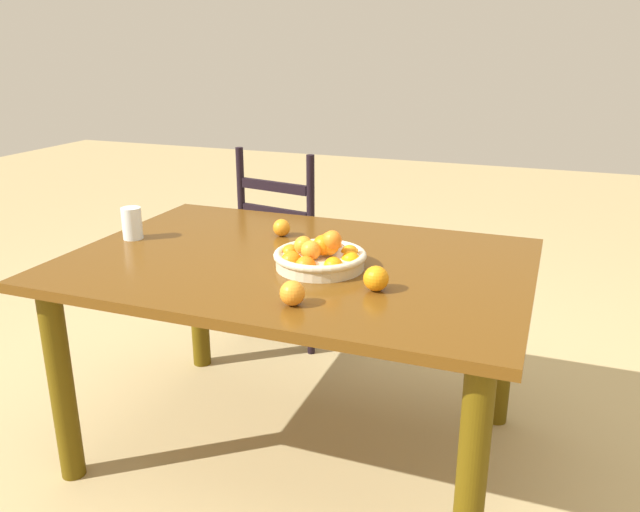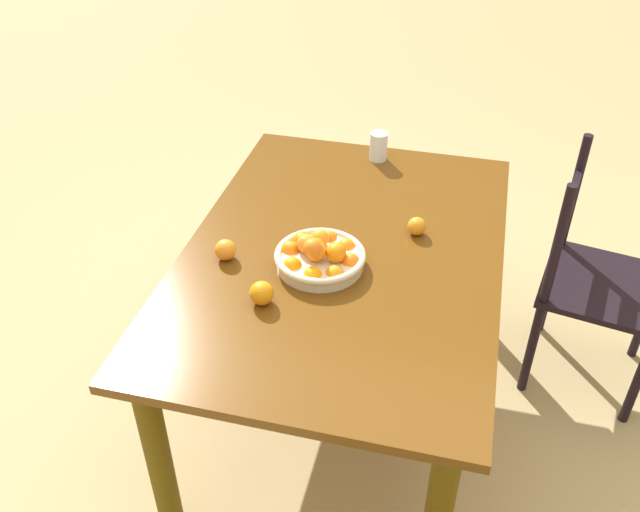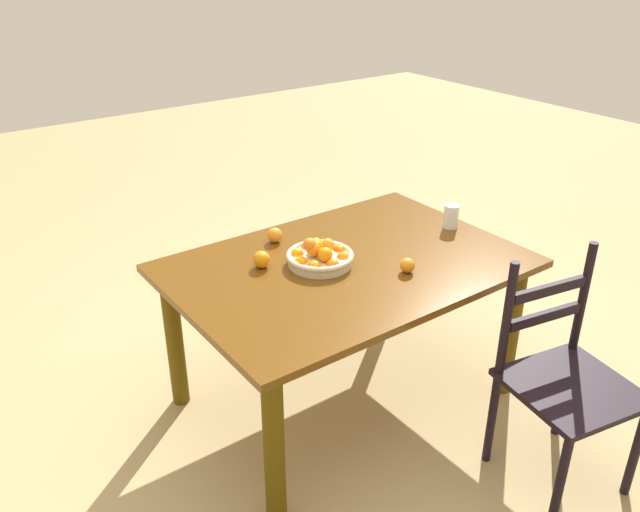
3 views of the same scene
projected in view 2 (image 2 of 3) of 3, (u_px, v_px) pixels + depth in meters
ground_plane at (340, 397)px, 2.75m from camera, size 12.00×12.00×0.00m
dining_table at (343, 275)px, 2.38m from camera, size 1.52×1.05×0.73m
chair_near_window at (593, 283)px, 2.61m from camera, size 0.52×0.52×0.96m
fruit_bowl at (319, 256)px, 2.22m from camera, size 0.30×0.30×0.13m
orange_loose_0 at (225, 250)px, 2.25m from camera, size 0.07×0.07×0.07m
orange_loose_1 at (262, 293)px, 2.07m from camera, size 0.07×0.07×0.07m
orange_loose_2 at (417, 226)px, 2.37m from camera, size 0.06×0.06×0.06m
drinking_glass at (378, 146)px, 2.79m from camera, size 0.07×0.07×0.12m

